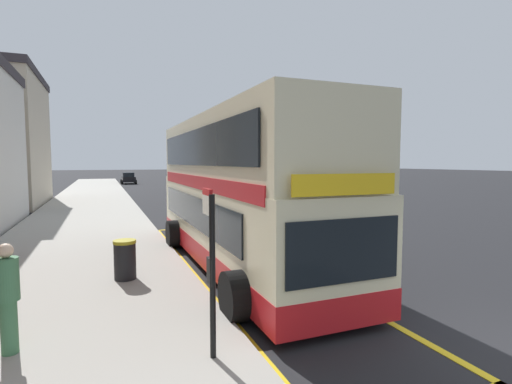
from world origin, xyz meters
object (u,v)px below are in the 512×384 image
(double_decker_bus, at_px, (238,197))
(litter_bin, at_px, (125,259))
(parked_car_teal_distant, at_px, (259,199))
(parked_car_black_kerbside, at_px, (191,183))
(parked_car_black_across, at_px, (128,178))
(bus_stop_sign, at_px, (211,258))
(pedestrian_waiting_near_sign, at_px, (7,294))

(double_decker_bus, distance_m, litter_bin, 3.63)
(parked_car_teal_distant, xyz_separation_m, parked_car_black_kerbside, (0.27, 20.46, 0.00))
(parked_car_black_across, height_order, parked_car_black_kerbside, same)
(double_decker_bus, xyz_separation_m, litter_bin, (-3.26, -0.71, -1.42))
(double_decker_bus, relative_size, bus_stop_sign, 4.27)
(double_decker_bus, relative_size, pedestrian_waiting_near_sign, 6.32)
(double_decker_bus, bearing_deg, parked_car_black_across, 90.29)
(double_decker_bus, distance_m, parked_car_black_across, 46.91)
(litter_bin, bearing_deg, parked_car_black_kerbside, 74.77)
(litter_bin, bearing_deg, double_decker_bus, 12.24)
(parked_car_black_kerbside, distance_m, pedestrian_waiting_near_sign, 37.10)
(pedestrian_waiting_near_sign, bearing_deg, parked_car_black_across, 84.51)
(double_decker_bus, height_order, parked_car_teal_distant, double_decker_bus)
(bus_stop_sign, distance_m, pedestrian_waiting_near_sign, 3.18)
(parked_car_teal_distant, bearing_deg, pedestrian_waiting_near_sign, -124.91)
(parked_car_black_kerbside, bearing_deg, pedestrian_waiting_near_sign, -107.31)
(parked_car_teal_distant, xyz_separation_m, parked_car_black_across, (-5.48, 35.82, 0.00))
(pedestrian_waiting_near_sign, bearing_deg, bus_stop_sign, -22.91)
(parked_car_black_kerbside, bearing_deg, double_decker_bus, -100.56)
(parked_car_black_kerbside, bearing_deg, parked_car_black_across, 109.89)
(double_decker_bus, bearing_deg, pedestrian_waiting_near_sign, -141.99)
(bus_stop_sign, bearing_deg, pedestrian_waiting_near_sign, 157.09)
(parked_car_black_kerbside, relative_size, litter_bin, 4.22)
(parked_car_teal_distant, bearing_deg, parked_car_black_across, 98.32)
(parked_car_teal_distant, distance_m, litter_bin, 14.53)
(pedestrian_waiting_near_sign, bearing_deg, parked_car_black_kerbside, 73.33)
(bus_stop_sign, relative_size, parked_car_teal_distant, 0.61)
(pedestrian_waiting_near_sign, height_order, litter_bin, pedestrian_waiting_near_sign)
(parked_car_black_kerbside, xyz_separation_m, litter_bin, (-8.78, -32.24, -0.16))
(parked_car_teal_distant, distance_m, parked_car_black_across, 36.24)
(litter_bin, bearing_deg, pedestrian_waiting_near_sign, -119.52)
(parked_car_teal_distant, height_order, litter_bin, parked_car_teal_distant)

